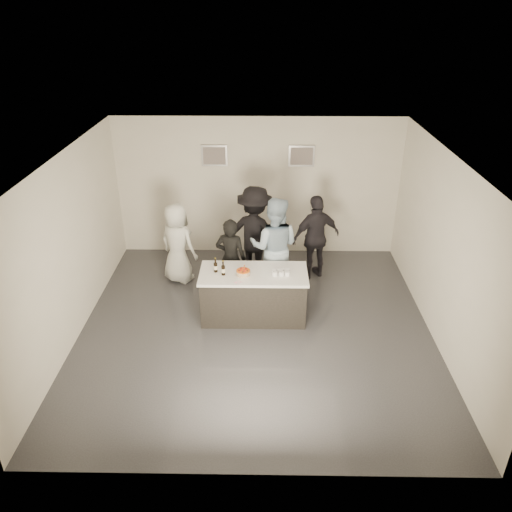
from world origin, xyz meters
name	(u,v)px	position (x,y,z in m)	size (l,w,h in m)	color
floor	(256,328)	(0.00, 0.00, 0.00)	(6.00, 6.00, 0.00)	#3D3D42
ceiling	(255,159)	(0.00, 0.00, 3.00)	(6.00, 6.00, 0.00)	white
wall_back	(258,188)	(0.00, 3.00, 1.50)	(6.00, 0.04, 3.00)	white
wall_front	(251,378)	(0.00, -3.00, 1.50)	(6.00, 0.04, 3.00)	white
wall_left	(69,250)	(-3.00, 0.00, 1.50)	(0.04, 6.00, 3.00)	white
wall_right	(444,252)	(3.00, 0.00, 1.50)	(0.04, 6.00, 3.00)	white
picture_left	(214,156)	(-0.90, 2.97, 2.20)	(0.54, 0.04, 0.44)	#B2B2B7
picture_right	(302,156)	(0.90, 2.97, 2.20)	(0.54, 0.04, 0.44)	#B2B2B7
bar_counter	(254,295)	(-0.04, 0.37, 0.45)	(1.86, 0.86, 0.90)	white
cake	(243,273)	(-0.21, 0.28, 0.94)	(0.24, 0.24, 0.08)	orange
beer_bottle_a	(216,265)	(-0.69, 0.38, 1.03)	(0.07, 0.07, 0.26)	black
beer_bottle_b	(223,268)	(-0.55, 0.28, 1.03)	(0.07, 0.07, 0.26)	black
tumbler_cluster	(281,272)	(0.43, 0.32, 0.94)	(0.30, 0.19, 0.08)	gold
candles	(234,283)	(-0.35, 0.01, 0.90)	(0.24, 0.08, 0.01)	pink
person_main_black	(231,259)	(-0.48, 1.08, 0.79)	(0.58, 0.38, 1.58)	black
person_main_blue	(274,247)	(0.33, 1.22, 0.97)	(0.94, 0.74, 1.94)	#A2BCD4
person_guest_left	(178,243)	(-1.56, 1.66, 0.82)	(0.80, 0.52, 1.63)	white
person_guest_right	(316,237)	(1.17, 1.87, 0.87)	(1.02, 0.43, 1.74)	#252228
person_guest_back	(255,234)	(-0.04, 1.81, 0.97)	(1.25, 0.72, 1.93)	black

